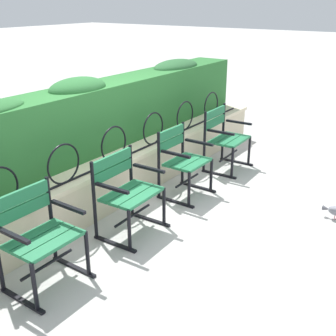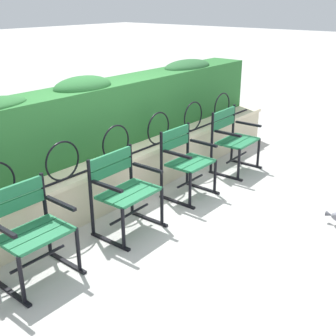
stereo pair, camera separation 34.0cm
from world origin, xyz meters
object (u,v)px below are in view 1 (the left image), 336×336
object	(u,v)px
park_chair_centre_left	(126,191)
pigeon_near_chairs	(336,210)
park_chair_leftmost	(38,235)
park_chair_centre_right	(182,160)
park_chair_rightmost	(225,137)

from	to	relation	value
park_chair_centre_left	pigeon_near_chairs	distance (m)	2.32
park_chair_leftmost	park_chair_centre_right	bearing A→B (deg)	-0.76
park_chair_leftmost	park_chair_centre_right	xyz separation A→B (m)	(2.17, -0.03, -0.00)
park_chair_centre_left	park_chair_centre_right	world-z (taller)	park_chair_centre_right
park_chair_centre_left	park_chair_centre_right	xyz separation A→B (m)	(1.09, 0.02, -0.00)
park_chair_leftmost	park_chair_rightmost	distance (m)	3.26
park_chair_centre_left	pigeon_near_chairs	world-z (taller)	park_chair_centre_left
park_chair_leftmost	park_chair_centre_right	distance (m)	2.17
park_chair_centre_left	park_chair_rightmost	distance (m)	2.17
park_chair_centre_left	pigeon_near_chairs	bearing A→B (deg)	-49.71
park_chair_leftmost	pigeon_near_chairs	world-z (taller)	park_chair_leftmost
park_chair_rightmost	park_chair_leftmost	bearing A→B (deg)	179.25
park_chair_centre_left	park_chair_centre_right	bearing A→B (deg)	0.86
park_chair_rightmost	pigeon_near_chairs	xyz separation A→B (m)	(-0.69, -1.75, -0.36)
park_chair_leftmost	park_chair_rightmost	size ratio (longest dim) A/B	0.97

